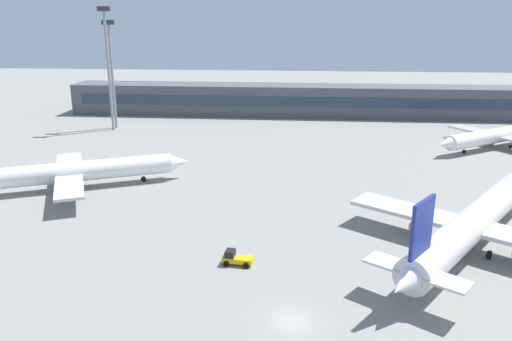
% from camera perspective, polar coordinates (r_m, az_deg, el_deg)
% --- Properties ---
extents(ground_plane, '(400.00, 400.00, 0.00)m').
position_cam_1_polar(ground_plane, '(87.66, 4.63, -2.00)').
color(ground_plane, gray).
extents(terminal_building, '(136.87, 12.13, 9.00)m').
position_cam_1_polar(terminal_building, '(153.31, 4.98, 7.92)').
color(terminal_building, '#4C5156').
rests_on(terminal_building, ground_plane).
extents(airplane_near, '(30.51, 39.43, 11.38)m').
position_cam_1_polar(airplane_near, '(70.40, 23.55, -5.26)').
color(airplane_near, silver).
rests_on(airplane_near, ground_plane).
extents(airplane_mid, '(37.05, 26.71, 9.76)m').
position_cam_1_polar(airplane_mid, '(91.77, -19.66, -0.14)').
color(airplane_mid, white).
rests_on(airplane_mid, ground_plane).
extents(airplane_far, '(32.43, 24.59, 9.29)m').
position_cam_1_polar(airplane_far, '(126.17, 25.62, 3.59)').
color(airplane_far, white).
rests_on(airplane_far, ground_plane).
extents(baggage_tug_yellow, '(3.76, 2.18, 1.75)m').
position_cam_1_polar(baggage_tug_yellow, '(61.18, -2.31, -9.86)').
color(baggage_tug_yellow, '#F2B20C').
rests_on(baggage_tug_yellow, ground_plane).
extents(floodlight_tower_west, '(3.20, 0.80, 27.75)m').
position_cam_1_polar(floodlight_tower_west, '(138.49, -16.01, 11.15)').
color(floodlight_tower_west, gray).
rests_on(floodlight_tower_west, ground_plane).
extents(floodlight_tower_east, '(3.20, 0.80, 30.97)m').
position_cam_1_polar(floodlight_tower_east, '(135.92, -16.39, 11.72)').
color(floodlight_tower_east, gray).
rests_on(floodlight_tower_east, ground_plane).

